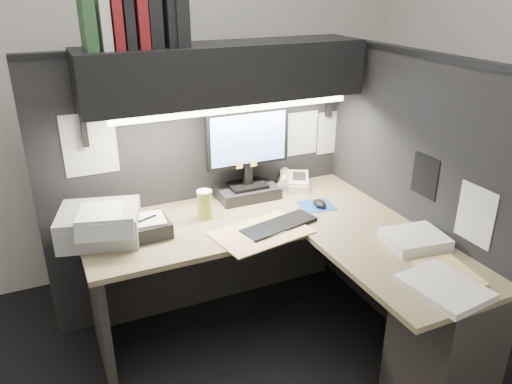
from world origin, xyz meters
TOP-DOWN VIEW (x-y plane):
  - wall_back at (0.00, 1.50)m, footprint 3.50×0.04m
  - partition_back at (0.03, 0.93)m, footprint 1.90×0.06m
  - partition_right at (0.98, 0.18)m, footprint 0.06×1.50m
  - desk at (0.43, -0.00)m, footprint 1.70×1.53m
  - overhead_shelf at (0.12, 0.75)m, footprint 1.55×0.34m
  - task_light_tube at (0.12, 0.61)m, footprint 1.32×0.04m
  - monitor at (0.26, 0.77)m, footprint 0.50×0.22m
  - keyboard at (0.26, 0.34)m, footprint 0.45×0.24m
  - mousepad at (0.58, 0.50)m, footprint 0.22×0.21m
  - mouse at (0.59, 0.48)m, footprint 0.07×0.11m
  - telephone at (0.59, 0.80)m, footprint 0.27×0.28m
  - coffee_cup at (-0.06, 0.62)m, footprint 0.09×0.09m
  - printer at (-0.63, 0.62)m, footprint 0.47×0.42m
  - notebook_stack at (-0.43, 0.56)m, footprint 0.28×0.23m
  - open_folder at (0.14, 0.32)m, footprint 0.54×0.40m
  - paper_stack_a at (0.79, -0.10)m, footprint 0.32×0.28m
  - paper_stack_b at (0.63, -0.48)m, footprint 0.30×0.36m
  - manila_stack at (0.74, -0.39)m, footprint 0.25×0.30m
  - binder_row at (-0.33, 0.75)m, footprint 0.48×0.25m
  - pinned_papers at (0.42, 0.56)m, footprint 1.76×1.31m

SIDE VIEW (x-z plane):
  - desk at x=0.43m, z-range 0.08..0.81m
  - mousepad at x=0.58m, z-range 0.73..0.73m
  - open_folder at x=0.14m, z-range 0.73..0.74m
  - manila_stack at x=0.74m, z-range 0.73..0.75m
  - keyboard at x=0.26m, z-range 0.73..0.75m
  - paper_stack_b at x=0.63m, z-range 0.73..0.76m
  - mouse at x=0.59m, z-range 0.73..0.77m
  - paper_stack_a at x=0.79m, z-range 0.73..0.79m
  - notebook_stack at x=-0.43m, z-range 0.73..0.81m
  - telephone at x=0.59m, z-range 0.73..0.81m
  - partition_back at x=0.03m, z-range 0.00..1.60m
  - partition_right at x=0.98m, z-range 0.00..1.60m
  - coffee_cup at x=-0.06m, z-range 0.73..0.88m
  - printer at x=-0.63m, z-range 0.73..0.89m
  - monitor at x=0.26m, z-range 0.67..1.22m
  - pinned_papers at x=0.42m, z-range 0.80..1.31m
  - task_light_tube at x=0.12m, z-range 1.31..1.35m
  - wall_back at x=0.00m, z-range 0.00..2.70m
  - overhead_shelf at x=0.12m, z-range 1.35..1.65m
  - binder_row at x=-0.33m, z-range 1.64..1.95m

